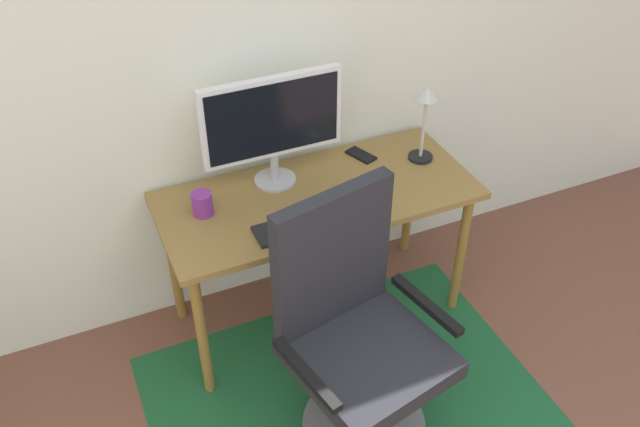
% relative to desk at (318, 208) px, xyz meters
% --- Properties ---
extents(wall_back, '(6.00, 0.10, 2.60)m').
position_rel_desk_xyz_m(wall_back, '(-0.24, 0.37, 0.67)').
color(wall_back, white).
rests_on(wall_back, ground).
extents(area_rug, '(1.60, 1.30, 0.01)m').
position_rel_desk_xyz_m(area_rug, '(-0.10, -0.59, -0.62)').
color(area_rug, '#1B562D').
rests_on(area_rug, ground).
extents(desk, '(1.34, 0.59, 0.70)m').
position_rel_desk_xyz_m(desk, '(0.00, 0.00, 0.00)').
color(desk, olive).
rests_on(desk, ground).
extents(monitor, '(0.60, 0.18, 0.49)m').
position_rel_desk_xyz_m(monitor, '(-0.13, 0.15, 0.37)').
color(monitor, '#B2B2B7').
rests_on(monitor, desk).
extents(keyboard, '(0.43, 0.13, 0.02)m').
position_rel_desk_xyz_m(keyboard, '(-0.12, -0.18, 0.09)').
color(keyboard, black).
rests_on(keyboard, desk).
extents(computer_mouse, '(0.06, 0.10, 0.03)m').
position_rel_desk_xyz_m(computer_mouse, '(0.16, -0.14, 0.10)').
color(computer_mouse, white).
rests_on(computer_mouse, desk).
extents(coffee_cup, '(0.08, 0.08, 0.10)m').
position_rel_desk_xyz_m(coffee_cup, '(-0.48, 0.06, 0.13)').
color(coffee_cup, '#7B2D8B').
rests_on(coffee_cup, desk).
extents(cell_phone, '(0.11, 0.15, 0.01)m').
position_rel_desk_xyz_m(cell_phone, '(0.29, 0.18, 0.08)').
color(cell_phone, black).
rests_on(cell_phone, desk).
extents(desk_lamp, '(0.11, 0.11, 0.36)m').
position_rel_desk_xyz_m(desk_lamp, '(0.53, 0.06, 0.33)').
color(desk_lamp, black).
rests_on(desk_lamp, desk).
extents(office_chair, '(0.65, 0.61, 1.06)m').
position_rel_desk_xyz_m(office_chair, '(-0.12, -0.62, -0.18)').
color(office_chair, slate).
rests_on(office_chair, ground).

